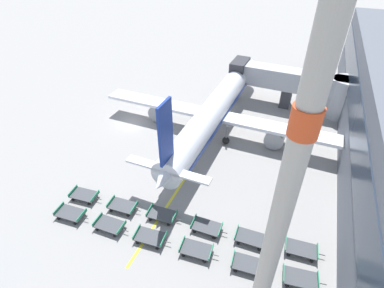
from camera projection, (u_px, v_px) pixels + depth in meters
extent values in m
plane|color=gray|center=(131.00, 124.00, 46.74)|extent=(500.00, 500.00, 0.00)
cube|color=#232D3D|center=(356.00, 120.00, 33.41)|extent=(0.12, 71.12, 4.36)
cylinder|color=#B2B5BA|center=(343.00, 98.00, 46.93)|extent=(4.61, 4.61, 6.32)
cube|color=#B2B5BA|center=(290.00, 80.00, 48.81)|extent=(17.21, 3.78, 3.19)
cube|color=#2D2D33|center=(239.00, 71.00, 51.61)|extent=(2.59, 4.71, 3.82)
cube|color=#38383D|center=(286.00, 97.00, 50.68)|extent=(1.71, 2.83, 3.14)
cylinder|color=silver|center=(217.00, 106.00, 43.60)|extent=(4.33, 33.05, 3.50)
sphere|color=silver|center=(246.00, 66.00, 55.83)|extent=(3.32, 3.32, 3.32)
cone|color=silver|center=(165.00, 176.00, 31.36)|extent=(3.43, 4.28, 3.32)
cube|color=navy|center=(166.00, 133.00, 28.84)|extent=(0.35, 2.63, 6.69)
cube|color=silver|center=(167.00, 170.00, 31.46)|extent=(9.70, 1.35, 0.24)
cube|color=silver|center=(214.00, 115.00, 43.08)|extent=(34.60, 3.63, 0.44)
cylinder|color=gray|center=(275.00, 136.00, 41.42)|extent=(2.70, 3.25, 2.62)
cylinder|color=gray|center=(160.00, 110.00, 47.10)|extent=(2.70, 3.25, 2.62)
cube|color=navy|center=(217.00, 110.00, 43.96)|extent=(4.31, 29.75, 0.63)
cylinder|color=#56565B|center=(236.00, 90.00, 52.41)|extent=(0.24, 0.24, 2.40)
sphere|color=black|center=(235.00, 96.00, 53.12)|extent=(1.04, 1.04, 1.04)
cylinder|color=#56565B|center=(226.00, 133.00, 41.54)|extent=(0.24, 0.24, 2.40)
sphere|color=black|center=(226.00, 140.00, 42.25)|extent=(1.04, 1.04, 1.04)
cylinder|color=#56565B|center=(191.00, 125.00, 43.21)|extent=(0.24, 0.24, 2.40)
sphere|color=black|center=(191.00, 132.00, 43.93)|extent=(1.04, 1.04, 1.04)
cube|color=#424449|center=(70.00, 213.00, 31.57)|extent=(3.05, 1.90, 0.10)
cube|color=#237F56|center=(82.00, 215.00, 31.08)|extent=(0.18, 1.73, 0.32)
cube|color=#237F56|center=(59.00, 208.00, 31.81)|extent=(0.18, 1.73, 0.32)
cube|color=#333338|center=(86.00, 218.00, 31.18)|extent=(0.70, 0.10, 0.06)
sphere|color=black|center=(75.00, 223.00, 30.96)|extent=(0.36, 0.36, 0.36)
sphere|color=black|center=(84.00, 213.00, 32.09)|extent=(0.36, 0.36, 0.36)
sphere|color=black|center=(59.00, 218.00, 31.48)|extent=(0.36, 0.36, 0.36)
sphere|color=black|center=(67.00, 208.00, 32.61)|extent=(0.36, 0.36, 0.36)
cube|color=#424449|center=(110.00, 224.00, 30.36)|extent=(2.98, 1.77, 0.10)
cube|color=#237F56|center=(122.00, 227.00, 29.82)|extent=(0.10, 1.73, 0.32)
cube|color=#237F56|center=(97.00, 219.00, 30.65)|extent=(0.10, 1.73, 0.32)
cube|color=#333338|center=(125.00, 230.00, 29.90)|extent=(0.70, 0.07, 0.06)
sphere|color=black|center=(115.00, 235.00, 29.72)|extent=(0.36, 0.36, 0.36)
sphere|color=black|center=(123.00, 224.00, 30.83)|extent=(0.36, 0.36, 0.36)
sphere|color=black|center=(97.00, 229.00, 30.32)|extent=(0.36, 0.36, 0.36)
sphere|color=black|center=(106.00, 219.00, 31.43)|extent=(0.36, 0.36, 0.36)
cube|color=#424449|center=(150.00, 237.00, 29.18)|extent=(3.08, 1.95, 0.10)
cube|color=#237F56|center=(164.00, 239.00, 28.71)|extent=(0.21, 1.73, 0.32)
cube|color=#237F56|center=(136.00, 232.00, 29.40)|extent=(0.21, 1.73, 0.32)
cube|color=#333338|center=(168.00, 242.00, 28.81)|extent=(0.70, 0.11, 0.06)
sphere|color=black|center=(157.00, 248.00, 28.59)|extent=(0.36, 0.36, 0.36)
sphere|color=black|center=(163.00, 236.00, 29.72)|extent=(0.36, 0.36, 0.36)
sphere|color=black|center=(138.00, 242.00, 29.08)|extent=(0.36, 0.36, 0.36)
sphere|color=black|center=(144.00, 230.00, 30.22)|extent=(0.36, 0.36, 0.36)
cube|color=#424449|center=(196.00, 249.00, 28.05)|extent=(3.07, 1.93, 0.10)
cube|color=#237F56|center=(211.00, 252.00, 27.57)|extent=(0.20, 1.73, 0.32)
cube|color=#237F56|center=(182.00, 244.00, 28.28)|extent=(0.20, 1.73, 0.32)
cube|color=#333338|center=(215.00, 255.00, 27.67)|extent=(0.70, 0.11, 0.06)
sphere|color=black|center=(205.00, 261.00, 27.45)|extent=(0.36, 0.36, 0.36)
sphere|color=black|center=(209.00, 248.00, 28.58)|extent=(0.36, 0.36, 0.36)
sphere|color=black|center=(183.00, 255.00, 27.96)|extent=(0.36, 0.36, 0.36)
sphere|color=black|center=(188.00, 242.00, 29.09)|extent=(0.36, 0.36, 0.36)
cube|color=#424449|center=(248.00, 264.00, 26.82)|extent=(3.07, 1.93, 0.10)
cube|color=#237F56|center=(265.00, 267.00, 26.34)|extent=(0.20, 1.73, 0.32)
cube|color=#237F56|center=(233.00, 258.00, 27.05)|extent=(0.20, 1.73, 0.32)
cube|color=#333338|center=(269.00, 270.00, 26.44)|extent=(0.70, 0.11, 0.06)
sphere|color=black|center=(258.00, 277.00, 26.22)|extent=(0.36, 0.36, 0.36)
sphere|color=black|center=(261.00, 262.00, 27.35)|extent=(0.36, 0.36, 0.36)
sphere|color=black|center=(235.00, 270.00, 26.73)|extent=(0.36, 0.36, 0.36)
sphere|color=black|center=(238.00, 256.00, 27.86)|extent=(0.36, 0.36, 0.36)
cube|color=#424449|center=(300.00, 278.00, 25.75)|extent=(3.15, 2.08, 0.10)
cube|color=#237F56|center=(319.00, 281.00, 25.34)|extent=(0.29, 1.73, 0.32)
cube|color=#237F56|center=(284.00, 273.00, 25.92)|extent=(0.29, 1.73, 0.32)
cube|color=#333338|center=(322.00, 284.00, 25.45)|extent=(0.70, 0.15, 0.06)
sphere|color=black|center=(311.00, 275.00, 26.34)|extent=(0.36, 0.36, 0.36)
sphere|color=black|center=(287.00, 285.00, 25.61)|extent=(0.36, 0.36, 0.36)
sphere|color=black|center=(287.00, 270.00, 26.76)|extent=(0.36, 0.36, 0.36)
cube|color=#424449|center=(84.00, 195.00, 33.71)|extent=(3.09, 1.96, 0.10)
cube|color=#237F56|center=(95.00, 196.00, 33.25)|extent=(0.22, 1.73, 0.32)
cube|color=#237F56|center=(73.00, 191.00, 33.93)|extent=(0.22, 1.73, 0.32)
cube|color=#333338|center=(99.00, 199.00, 33.35)|extent=(0.70, 0.12, 0.06)
sphere|color=black|center=(89.00, 204.00, 33.12)|extent=(0.36, 0.36, 0.36)
sphere|color=black|center=(96.00, 194.00, 34.25)|extent=(0.36, 0.36, 0.36)
sphere|color=black|center=(73.00, 200.00, 33.61)|extent=(0.36, 0.36, 0.36)
sphere|color=black|center=(81.00, 191.00, 34.74)|extent=(0.36, 0.36, 0.36)
cube|color=#424449|center=(122.00, 205.00, 32.41)|extent=(3.05, 1.89, 0.10)
cube|color=#237F56|center=(134.00, 207.00, 31.92)|extent=(0.17, 1.73, 0.32)
cube|color=#237F56|center=(111.00, 201.00, 32.66)|extent=(0.17, 1.73, 0.32)
cube|color=#333338|center=(138.00, 210.00, 32.01)|extent=(0.70, 0.10, 0.06)
sphere|color=black|center=(128.00, 215.00, 31.80)|extent=(0.36, 0.36, 0.36)
sphere|color=black|center=(135.00, 205.00, 32.93)|extent=(0.36, 0.36, 0.36)
sphere|color=black|center=(111.00, 210.00, 32.33)|extent=(0.36, 0.36, 0.36)
sphere|color=black|center=(118.00, 201.00, 33.46)|extent=(0.36, 0.36, 0.36)
cube|color=#424449|center=(162.00, 214.00, 31.44)|extent=(3.04, 1.88, 0.10)
cube|color=#237F56|center=(175.00, 216.00, 30.94)|extent=(0.17, 1.73, 0.32)
cube|color=#237F56|center=(149.00, 209.00, 31.69)|extent=(0.17, 1.73, 0.32)
cube|color=#333338|center=(178.00, 219.00, 31.03)|extent=(0.70, 0.09, 0.06)
sphere|color=black|center=(169.00, 224.00, 30.83)|extent=(0.36, 0.36, 0.36)
sphere|color=black|center=(174.00, 214.00, 31.95)|extent=(0.36, 0.36, 0.36)
sphere|color=black|center=(150.00, 219.00, 31.36)|extent=(0.36, 0.36, 0.36)
sphere|color=black|center=(156.00, 209.00, 32.49)|extent=(0.36, 0.36, 0.36)
cube|color=#424449|center=(207.00, 226.00, 30.17)|extent=(2.98, 1.76, 0.10)
cube|color=#237F56|center=(220.00, 229.00, 29.63)|extent=(0.10, 1.73, 0.32)
cube|color=#237F56|center=(193.00, 221.00, 30.46)|extent=(0.10, 1.73, 0.32)
cube|color=#333338|center=(224.00, 232.00, 29.71)|extent=(0.70, 0.07, 0.06)
sphere|color=black|center=(214.00, 237.00, 29.53)|extent=(0.36, 0.36, 0.36)
sphere|color=black|center=(218.00, 226.00, 30.64)|extent=(0.36, 0.36, 0.36)
sphere|color=black|center=(194.00, 231.00, 30.13)|extent=(0.36, 0.36, 0.36)
sphere|color=black|center=(199.00, 220.00, 31.24)|extent=(0.36, 0.36, 0.36)
cube|color=#424449|center=(251.00, 237.00, 29.09)|extent=(2.99, 1.79, 0.10)
cube|color=#237F56|center=(266.00, 241.00, 28.56)|extent=(0.11, 1.73, 0.32)
cube|color=#237F56|center=(236.00, 232.00, 29.37)|extent=(0.11, 1.73, 0.32)
cube|color=#333338|center=(269.00, 244.00, 28.65)|extent=(0.70, 0.07, 0.06)
sphere|color=black|center=(259.00, 249.00, 28.46)|extent=(0.36, 0.36, 0.36)
sphere|color=black|center=(262.00, 237.00, 29.57)|extent=(0.36, 0.36, 0.36)
sphere|color=black|center=(238.00, 243.00, 29.05)|extent=(0.36, 0.36, 0.36)
sphere|color=black|center=(241.00, 231.00, 30.16)|extent=(0.36, 0.36, 0.36)
cube|color=#424449|center=(301.00, 249.00, 28.09)|extent=(3.07, 1.92, 0.10)
cube|color=#237F56|center=(318.00, 251.00, 27.61)|extent=(0.19, 1.73, 0.32)
cube|color=#237F56|center=(286.00, 243.00, 28.32)|extent=(0.19, 1.73, 0.32)
cube|color=#333338|center=(321.00, 255.00, 27.71)|extent=(0.70, 0.11, 0.06)
sphere|color=black|center=(312.00, 261.00, 27.49)|extent=(0.36, 0.36, 0.36)
sphere|color=black|center=(312.00, 247.00, 28.62)|extent=(0.36, 0.36, 0.36)
sphere|color=black|center=(288.00, 255.00, 28.00)|extent=(0.36, 0.36, 0.36)
sphere|color=black|center=(289.00, 242.00, 29.13)|extent=(0.36, 0.36, 0.36)
cylinder|color=#D8471E|center=(305.00, 121.00, 5.27)|extent=(0.56, 0.56, 0.60)
cube|color=yellow|center=(197.00, 159.00, 39.63)|extent=(1.15, 33.89, 0.01)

